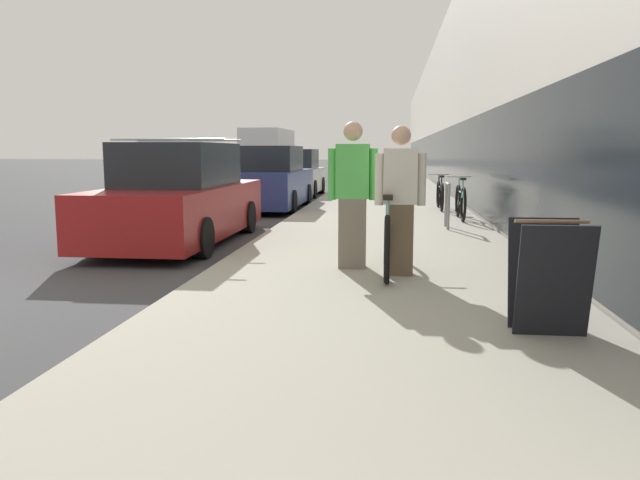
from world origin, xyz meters
TOP-DOWN VIEW (x-y plane):
  - sidewalk_slab at (5.06, 21.00)m, footprint 4.10×70.00m
  - storefront_facade at (12.14, 29.00)m, footprint 10.01×70.00m
  - tandem_bicycle at (5.18, 2.72)m, footprint 0.52×2.39m
  - person_rider at (5.32, 2.43)m, footprint 0.58×0.23m
  - person_bystander at (4.75, 2.80)m, footprint 0.60×0.24m
  - bike_rack_hoop at (6.26, 6.99)m, footprint 0.05×0.60m
  - cruiser_bike_nearest at (6.67, 8.53)m, footprint 0.52×1.71m
  - cruiser_bike_middle at (6.42, 10.80)m, footprint 0.52×1.81m
  - sandwich_board_sign at (6.46, 0.22)m, footprint 0.56×0.56m
  - parked_sedan_curbside at (1.72, 5.29)m, footprint 1.85×4.77m
  - vintage_roadster_curbside at (1.94, 11.56)m, footprint 1.96×4.60m
  - parked_sedan_far at (1.81, 16.68)m, footprint 1.94×4.02m
  - moving_truck at (-1.68, 30.58)m, footprint 2.21×7.48m

SIDE VIEW (x-z plane):
  - sidewalk_slab at x=5.06m, z-range 0.00..0.11m
  - cruiser_bike_middle at x=6.42m, z-range 0.05..0.91m
  - cruiser_bike_nearest at x=6.67m, z-range 0.04..0.94m
  - tandem_bicycle at x=5.18m, z-range 0.04..0.98m
  - sandwich_board_sign at x=6.46m, z-range 0.11..1.01m
  - bike_rack_hoop at x=6.26m, z-range 0.20..1.05m
  - parked_sedan_far at x=1.81m, z-range -0.08..1.52m
  - parked_sedan_curbside at x=1.72m, z-range -0.12..1.61m
  - vintage_roadster_curbside at x=1.94m, z-range -0.08..1.59m
  - person_rider at x=5.32m, z-range 0.12..1.83m
  - person_bystander at x=4.75m, z-range 0.12..1.89m
  - moving_truck at x=-1.68m, z-range 0.02..2.76m
  - storefront_facade at x=12.14m, z-range -0.01..6.63m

